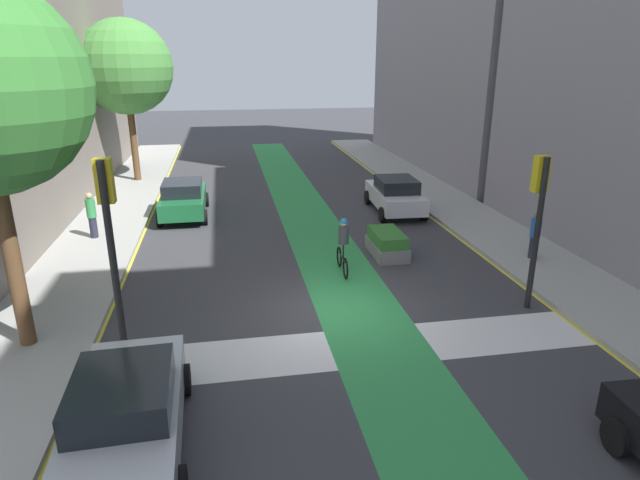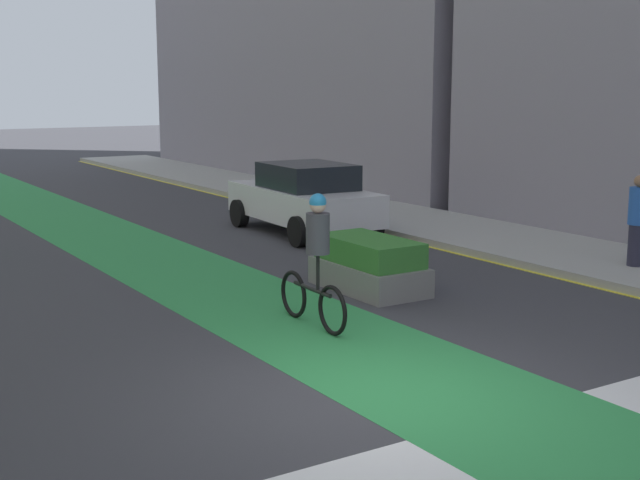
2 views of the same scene
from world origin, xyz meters
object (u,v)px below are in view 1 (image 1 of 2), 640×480
at_px(traffic_signal_near_right, 538,204).
at_px(pedestrian_sidewalk_left_a, 92,215).
at_px(car_silver_left_near, 126,411).
at_px(street_tree_far, 125,67).
at_px(traffic_signal_near_left, 109,224).
at_px(car_green_left_far, 183,198).
at_px(car_white_right_far, 395,195).
at_px(pedestrian_sidewalk_right_a, 535,235).
at_px(median_planter, 387,244).
at_px(cyclist_in_lane, 343,245).

distance_m(traffic_signal_near_right, pedestrian_sidewalk_left_a, 15.35).
bearing_deg(car_silver_left_near, street_tree_far, 97.36).
xyz_separation_m(traffic_signal_near_left, car_green_left_far, (0.65, 11.56, -2.40)).
xyz_separation_m(traffic_signal_near_left, car_white_right_far, (9.85, 10.56, -2.40)).
distance_m(pedestrian_sidewalk_right_a, median_planter, 4.90).
distance_m(car_green_left_far, cyclist_in_lane, 9.29).
distance_m(pedestrian_sidewalk_left_a, street_tree_far, 11.29).
relative_size(car_silver_left_near, street_tree_far, 0.51).
relative_size(cyclist_in_lane, pedestrian_sidewalk_right_a, 1.16).
bearing_deg(car_green_left_far, pedestrian_sidewalk_left_a, -137.83).
height_order(pedestrian_sidewalk_left_a, street_tree_far, street_tree_far).
bearing_deg(pedestrian_sidewalk_left_a, street_tree_far, 88.86).
xyz_separation_m(traffic_signal_near_right, pedestrian_sidewalk_left_a, (-13.01, 7.92, -1.91)).
bearing_deg(pedestrian_sidewalk_left_a, car_silver_left_near, -75.73).
xyz_separation_m(traffic_signal_near_right, car_silver_left_near, (-9.95, -4.12, -2.13)).
distance_m(pedestrian_sidewalk_right_a, pedestrian_sidewalk_left_a, 15.79).
bearing_deg(pedestrian_sidewalk_left_a, traffic_signal_near_left, -74.19).
xyz_separation_m(cyclist_in_lane, street_tree_far, (-8.30, 14.85, 5.10)).
xyz_separation_m(car_silver_left_near, median_planter, (7.32, 8.67, -0.40)).
relative_size(street_tree_far, median_planter, 4.14).
relative_size(car_silver_left_near, pedestrian_sidewalk_left_a, 2.48).
relative_size(car_silver_left_near, cyclist_in_lane, 2.29).
distance_m(pedestrian_sidewalk_right_a, street_tree_far, 21.69).
relative_size(traffic_signal_near_left, pedestrian_sidewalk_right_a, 2.88).
distance_m(car_white_right_far, median_planter, 5.56).
bearing_deg(pedestrian_sidewalk_left_a, car_green_left_far, 42.17).
xyz_separation_m(pedestrian_sidewalk_left_a, street_tree_far, (0.20, 10.10, 5.04)).
xyz_separation_m(traffic_signal_near_right, street_tree_far, (-12.81, 18.02, 3.13)).
height_order(traffic_signal_near_right, pedestrian_sidewalk_right_a, traffic_signal_near_right).
relative_size(cyclist_in_lane, pedestrian_sidewalk_left_a, 1.08).
distance_m(car_white_right_far, street_tree_far, 15.59).
height_order(traffic_signal_near_right, car_green_left_far, traffic_signal_near_right).
xyz_separation_m(car_white_right_far, cyclist_in_lane, (-3.83, -6.58, 0.17)).
bearing_deg(median_planter, street_tree_far, 127.11).
relative_size(pedestrian_sidewalk_right_a, pedestrian_sidewalk_left_a, 0.93).
bearing_deg(cyclist_in_lane, street_tree_far, 119.19).
height_order(car_silver_left_near, median_planter, car_silver_left_near).
xyz_separation_m(traffic_signal_near_left, pedestrian_sidewalk_left_a, (-2.47, 8.73, -2.18)).
bearing_deg(street_tree_far, car_silver_left_near, -82.64).
bearing_deg(traffic_signal_near_right, street_tree_far, 125.40).
distance_m(car_white_right_far, pedestrian_sidewalk_right_a, 7.24).
relative_size(traffic_signal_near_left, street_tree_far, 0.55).
distance_m(traffic_signal_near_right, pedestrian_sidewalk_right_a, 4.13).
bearing_deg(traffic_signal_near_left, car_white_right_far, 46.99).
height_order(traffic_signal_near_left, car_silver_left_near, traffic_signal_near_left).
bearing_deg(traffic_signal_near_left, pedestrian_sidewalk_right_a, 17.01).
bearing_deg(traffic_signal_near_right, car_white_right_far, 93.99).
distance_m(car_white_right_far, pedestrian_sidewalk_left_a, 12.46).
distance_m(car_silver_left_near, car_green_left_far, 14.87).
bearing_deg(street_tree_far, pedestrian_sidewalk_right_a, -45.36).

